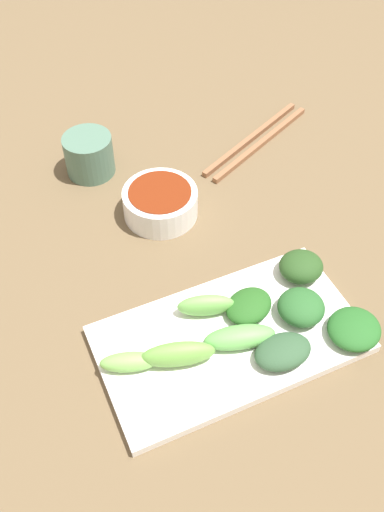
# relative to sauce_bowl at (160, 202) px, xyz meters

# --- Properties ---
(tabletop) EXTENTS (2.10, 2.10, 0.02)m
(tabletop) POSITION_rel_sauce_bowl_xyz_m (0.13, -0.04, -0.03)
(tabletop) COLOR brown
(tabletop) RESTS_ON ground
(sauce_bowl) EXTENTS (0.10, 0.10, 0.04)m
(sauce_bowl) POSITION_rel_sauce_bowl_xyz_m (0.00, 0.00, 0.00)
(sauce_bowl) COLOR white
(sauce_bowl) RESTS_ON tabletop
(serving_plate) EXTENTS (0.16, 0.29, 0.01)m
(serving_plate) POSITION_rel_sauce_bowl_xyz_m (0.22, -0.01, -0.02)
(serving_plate) COLOR white
(serving_plate) RESTS_ON tabletop
(broccoli_stalk_0) EXTENTS (0.04, 0.07, 0.03)m
(broccoli_stalk_0) POSITION_rel_sauce_bowl_xyz_m (0.18, -0.02, 0.00)
(broccoli_stalk_0) COLOR #6DB051
(broccoli_stalk_0) RESTS_ON serving_plate
(broccoli_leafy_1) EXTENTS (0.06, 0.06, 0.03)m
(broccoli_leafy_1) POSITION_rel_sauce_bowl_xyz_m (0.23, 0.08, 0.00)
(broccoli_leafy_1) COLOR #275A28
(broccoli_leafy_1) RESTS_ON serving_plate
(broccoli_stalk_2) EXTENTS (0.05, 0.09, 0.02)m
(broccoli_stalk_2) POSITION_rel_sauce_bowl_xyz_m (0.24, -0.00, 0.00)
(broccoli_stalk_2) COLOR #5FAD50
(broccoli_stalk_2) RESTS_ON serving_plate
(broccoli_leafy_3) EXTENTS (0.05, 0.07, 0.02)m
(broccoli_leafy_3) POSITION_rel_sauce_bowl_xyz_m (0.27, 0.03, 0.00)
(broccoli_leafy_3) COLOR #2E5032
(broccoli_leafy_3) RESTS_ON serving_plate
(broccoli_stalk_4) EXTENTS (0.04, 0.07, 0.02)m
(broccoli_stalk_4) POSITION_rel_sauce_bowl_xyz_m (0.22, -0.12, -0.00)
(broccoli_stalk_4) COLOR #75B653
(broccoli_stalk_4) RESTS_ON serving_plate
(broccoli_leafy_5) EXTENTS (0.06, 0.06, 0.03)m
(broccoli_leafy_5) POSITION_rel_sauce_bowl_xyz_m (0.18, 0.11, 0.00)
(broccoli_leafy_5) COLOR #26471D
(broccoli_leafy_5) RESTS_ON serving_plate
(broccoli_stalk_6) EXTENTS (0.05, 0.08, 0.03)m
(broccoli_stalk_6) POSITION_rel_sauce_bowl_xyz_m (0.23, -0.07, 0.01)
(broccoli_stalk_6) COLOR #68A644
(broccoli_stalk_6) RESTS_ON serving_plate
(broccoli_leafy_7) EXTENTS (0.06, 0.07, 0.02)m
(broccoli_leafy_7) POSITION_rel_sauce_bowl_xyz_m (0.20, 0.03, -0.00)
(broccoli_leafy_7) COLOR #23571D
(broccoli_leafy_7) RESTS_ON serving_plate
(broccoli_leafy_8) EXTENTS (0.07, 0.08, 0.02)m
(broccoli_leafy_8) POSITION_rel_sauce_bowl_xyz_m (0.28, 0.12, 0.00)
(broccoli_leafy_8) COLOR #235C22
(broccoli_leafy_8) RESTS_ON serving_plate
(chopsticks) EXTENTS (0.12, 0.22, 0.01)m
(chopsticks) POSITION_rel_sauce_bowl_xyz_m (-0.08, 0.19, -0.02)
(chopsticks) COLOR brown
(chopsticks) RESTS_ON tabletop
(tea_cup) EXTENTS (0.07, 0.07, 0.06)m
(tea_cup) POSITION_rel_sauce_bowl_xyz_m (-0.13, -0.06, 0.01)
(tea_cup) COLOR #4E725E
(tea_cup) RESTS_ON tabletop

